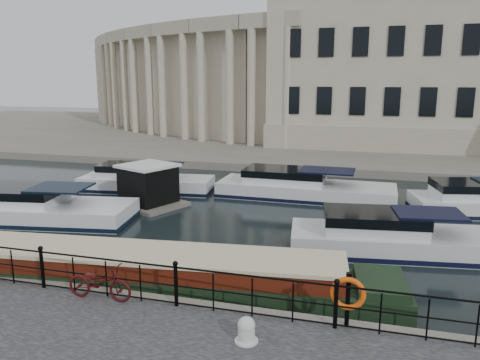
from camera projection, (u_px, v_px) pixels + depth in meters
name	position (u px, v px, depth m)	size (l,w,h in m)	color
ground_plane	(206.00, 289.00, 14.23)	(160.00, 160.00, 0.00)	black
far_bank	(327.00, 135.00, 50.87)	(120.00, 42.00, 0.55)	#6B665B
railing	(176.00, 282.00, 11.86)	(24.14, 0.14, 1.22)	black
civic_building	(316.00, 71.00, 45.67)	(53.55, 31.84, 16.85)	#ADA38C
bicycle	(100.00, 282.00, 12.26)	(0.63, 1.81, 0.95)	#3F0B0D
mooring_bollard	(246.00, 330.00, 10.30)	(0.53, 0.53, 0.59)	silver
life_ring_post	(348.00, 294.00, 10.77)	(0.82, 0.21, 1.34)	black
narrowboat	(120.00, 275.00, 14.31)	(17.14, 4.11, 1.62)	black
harbour_hut	(148.00, 187.00, 23.37)	(4.07, 3.79, 2.20)	#6B665B
cabin_cruisers	(252.00, 204.00, 22.47)	(26.78, 11.01, 1.99)	white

